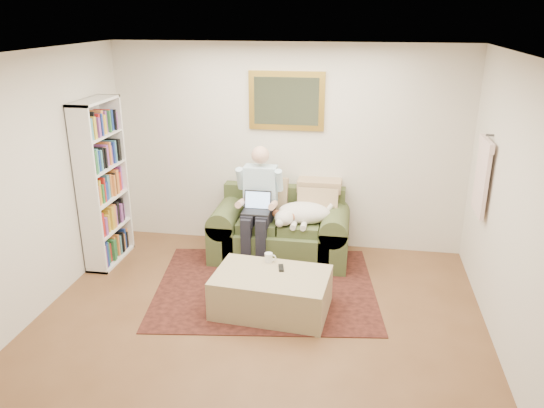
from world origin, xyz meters
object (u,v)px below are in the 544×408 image
(sofa, at_px, (280,235))
(bookshelf, at_px, (103,184))
(sleeping_dog, at_px, (304,213))
(coffee_mug, at_px, (269,258))
(ottoman, at_px, (271,293))
(seated_man, at_px, (258,207))
(laptop, at_px, (257,206))

(sofa, distance_m, bookshelf, 2.25)
(sleeping_dog, distance_m, coffee_mug, 0.99)
(sleeping_dog, bearing_deg, ottoman, -99.17)
(ottoman, xyz_separation_m, coffee_mug, (-0.08, 0.28, 0.26))
(sleeping_dog, height_order, ottoman, sleeping_dog)
(seated_man, xyz_separation_m, sleeping_dog, (0.56, 0.07, -0.06))
(seated_man, bearing_deg, sleeping_dog, 7.13)
(seated_man, height_order, laptop, seated_man)
(coffee_mug, bearing_deg, seated_man, 108.07)
(coffee_mug, bearing_deg, sleeping_dog, 73.71)
(laptop, bearing_deg, seated_man, 90.00)
(laptop, distance_m, sleeping_dog, 0.58)
(coffee_mug, xyz_separation_m, bookshelf, (-2.12, 0.58, 0.53))
(ottoman, height_order, bookshelf, bookshelf)
(seated_man, distance_m, sleeping_dog, 0.56)
(sofa, height_order, seated_man, seated_man)
(coffee_mug, bearing_deg, ottoman, -74.42)
(sofa, height_order, bookshelf, bookshelf)
(bookshelf, bearing_deg, ottoman, -21.41)
(seated_man, relative_size, ottoman, 1.23)
(laptop, xyz_separation_m, ottoman, (0.36, -1.08, -0.53))
(bookshelf, bearing_deg, sofa, 11.87)
(sofa, height_order, ottoman, sofa)
(ottoman, bearing_deg, sleeping_dog, 80.83)
(laptop, height_order, ottoman, laptop)
(sofa, bearing_deg, ottoman, -85.29)
(seated_man, relative_size, coffee_mug, 14.20)
(sleeping_dog, xyz_separation_m, coffee_mug, (-0.27, -0.94, -0.17))
(sofa, distance_m, laptop, 0.56)
(laptop, bearing_deg, sofa, 41.02)
(laptop, distance_m, bookshelf, 1.87)
(seated_man, height_order, ottoman, seated_man)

